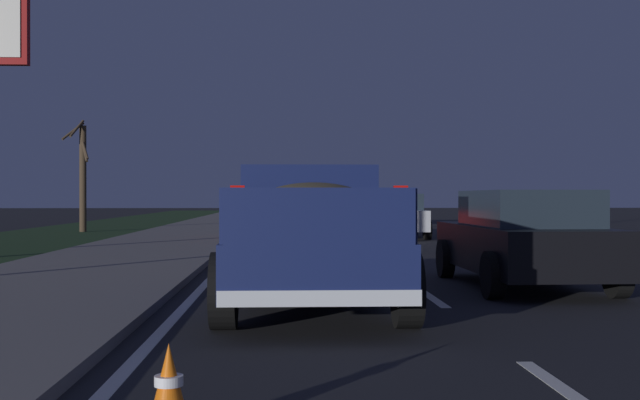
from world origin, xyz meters
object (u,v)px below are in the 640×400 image
Objects in this scene: sedan_silver at (395,215)px; bare_tree_far at (83,174)px; sedan_red at (297,217)px; traffic_cone_near at (169,394)px; pickup_truck at (310,231)px; sedan_green at (363,210)px; sedan_black at (523,238)px.

bare_tree_far is (4.98, 12.16, 1.58)m from sedan_silver.
sedan_red reaches higher than traffic_cone_near.
sedan_silver is at bearing -11.21° from traffic_cone_near.
traffic_cone_near is (-22.86, 4.53, -0.50)m from sedan_silver.
traffic_cone_near is (-27.84, -7.63, -2.08)m from bare_tree_far.
sedan_red is (-1.79, 3.49, 0.00)m from sedan_silver.
pickup_truck is 29.11m from sedan_green.
bare_tree_far is 28.94m from traffic_cone_near.
sedan_black and sedan_green have the same top height.
sedan_silver is at bearing -112.27° from bare_tree_far.
traffic_cone_near is at bearing 168.79° from sedan_silver.
traffic_cone_near is (-34.64, 4.57, -0.50)m from sedan_green.
sedan_black is at bearing -60.51° from pickup_truck.
sedan_black is at bearing 179.73° from sedan_silver.
pickup_truck is 23.76m from bare_tree_far.
sedan_silver is 1.00× the size of sedan_green.
bare_tree_far reaches higher than sedan_silver.
sedan_green is at bearing -7.03° from pickup_truck.
sedan_black is at bearing 179.77° from sedan_green.
sedan_black is at bearing -165.67° from sedan_red.
sedan_black reaches higher than traffic_cone_near.
sedan_silver is at bearing -11.63° from pickup_truck.
sedan_red is 21.10m from traffic_cone_near.
sedan_black is 1.00× the size of sedan_green.
sedan_silver is 23.31m from traffic_cone_near.
sedan_green is 34.95m from traffic_cone_near.
sedan_black is (-15.16, 0.07, 0.00)m from sedan_silver.
sedan_green is at bearing -7.51° from traffic_cone_near.
pickup_truck reaches higher than sedan_black.
bare_tree_far is at bearing 67.73° from sedan_silver.
sedan_red is 11.12m from bare_tree_far.
pickup_truck is at bearing -9.96° from traffic_cone_near.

